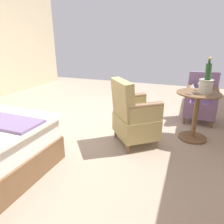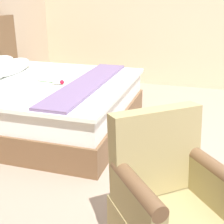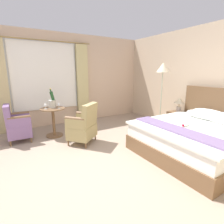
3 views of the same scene
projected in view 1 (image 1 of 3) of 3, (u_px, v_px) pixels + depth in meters
ground_plane at (82, 123)px, 3.64m from camera, size 7.96×7.96×0.00m
side_table_round at (196, 113)px, 2.92m from camera, size 0.60×0.60×0.72m
champagne_bucket at (206, 83)px, 2.72m from camera, size 0.19×0.19×0.49m
wine_glass_near_bucket at (200, 82)px, 2.91m from camera, size 0.07×0.07×0.16m
wine_glass_near_edge at (192, 87)px, 2.69m from camera, size 0.07×0.07×0.15m
armchair_by_window at (133, 116)px, 2.79m from camera, size 0.78×0.78×0.93m
armchair_facing_bed at (201, 100)px, 3.60m from camera, size 0.55×0.54×0.88m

